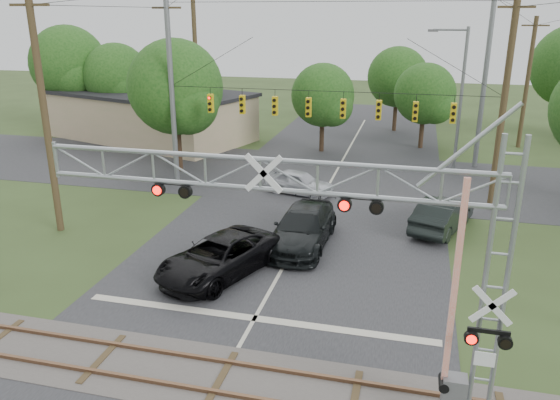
% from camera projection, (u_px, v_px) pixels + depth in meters
% --- Properties ---
extents(road_main, '(14.00, 90.00, 0.02)m').
position_uv_depth(road_main, '(284.00, 265.00, 23.72)').
color(road_main, '#27272A').
rests_on(road_main, ground).
extents(road_cross, '(90.00, 12.00, 0.02)m').
position_uv_depth(road_cross, '(333.00, 177.00, 36.56)').
color(road_cross, '#27272A').
rests_on(road_cross, ground).
extents(railroad_track, '(90.00, 3.20, 0.17)m').
position_uv_depth(railroad_track, '(221.00, 378.00, 16.38)').
color(railroad_track, '#48433F').
rests_on(railroad_track, ground).
extents(crossing_gantry, '(12.27, 1.01, 7.92)m').
position_uv_depth(crossing_gantry, '(347.00, 245.00, 13.61)').
color(crossing_gantry, '#9A9994').
rests_on(crossing_gantry, ground).
extents(traffic_signal_span, '(19.34, 0.36, 11.50)m').
position_uv_depth(traffic_signal_span, '(341.00, 102.00, 30.86)').
color(traffic_signal_span, slate).
rests_on(traffic_signal_span, ground).
extents(pickup_black, '(4.73, 6.50, 1.64)m').
position_uv_depth(pickup_black, '(220.00, 257.00, 22.66)').
color(pickup_black, black).
rests_on(pickup_black, ground).
extents(car_dark, '(2.64, 6.15, 1.77)m').
position_uv_depth(car_dark, '(303.00, 228.00, 25.57)').
color(car_dark, black).
rests_on(car_dark, ground).
extents(sedan_silver, '(4.51, 2.67, 1.44)m').
position_uv_depth(sedan_silver, '(299.00, 182.00, 32.96)').
color(sedan_silver, '#B2B3BA').
rests_on(sedan_silver, ground).
extents(suv_dark, '(3.39, 5.39, 1.68)m').
position_uv_depth(suv_dark, '(442.00, 214.00, 27.41)').
color(suv_dark, black).
rests_on(suv_dark, ground).
extents(commercial_building, '(19.29, 13.82, 4.06)m').
position_uv_depth(commercial_building, '(150.00, 115.00, 47.20)').
color(commercial_building, tan).
rests_on(commercial_building, ground).
extents(streetlight, '(2.57, 0.27, 9.62)m').
position_uv_depth(streetlight, '(458.00, 94.00, 35.54)').
color(streetlight, slate).
rests_on(streetlight, ground).
extents(utility_poles, '(27.34, 29.38, 12.89)m').
position_uv_depth(utility_poles, '(363.00, 91.00, 32.79)').
color(utility_poles, '#43341F').
rests_on(utility_poles, ground).
extents(treeline, '(53.63, 23.85, 9.64)m').
position_uv_depth(treeline, '(333.00, 80.00, 43.16)').
color(treeline, '#352518').
rests_on(treeline, ground).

